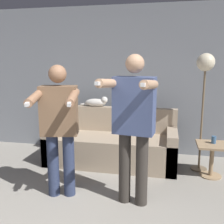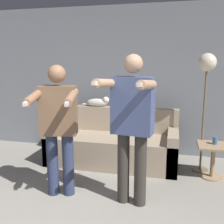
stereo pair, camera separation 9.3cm
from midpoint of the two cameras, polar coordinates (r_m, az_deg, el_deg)
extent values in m
cube|color=gray|center=(4.80, 0.18, 6.85)|extent=(10.00, 0.05, 2.60)
cube|color=tan|center=(4.30, 0.64, -8.23)|extent=(2.07, 0.80, 0.46)
cube|color=tan|center=(4.49, 1.59, -1.55)|extent=(2.07, 0.14, 0.42)
cube|color=tan|center=(4.57, -11.20, -6.33)|extent=(0.16, 0.80, 0.60)
cube|color=tan|center=(4.18, 13.68, -8.10)|extent=(0.16, 0.80, 0.60)
cylinder|color=#2D3856|center=(3.38, -12.02, -11.11)|extent=(0.14, 0.14, 0.78)
cylinder|color=#2D3856|center=(3.34, -8.71, -11.25)|extent=(0.14, 0.14, 0.78)
cube|color=brown|center=(3.17, -10.80, 0.36)|extent=(0.47, 0.31, 0.59)
sphere|color=#9E7051|center=(3.12, -11.09, 8.16)|extent=(0.21, 0.21, 0.21)
cylinder|color=#9E7051|center=(2.95, -15.81, 3.17)|extent=(0.20, 0.51, 0.15)
cube|color=white|center=(2.72, -17.26, 1.84)|extent=(0.06, 0.13, 0.05)
cylinder|color=#9E7051|center=(2.86, -7.91, 3.25)|extent=(0.20, 0.51, 0.15)
cube|color=white|center=(2.62, -8.72, 1.89)|extent=(0.06, 0.13, 0.05)
cylinder|color=#38332D|center=(3.14, 3.36, -11.98)|extent=(0.14, 0.14, 0.85)
cylinder|color=#38332D|center=(3.09, 7.05, -12.44)|extent=(0.14, 0.14, 0.85)
cube|color=#475684|center=(2.90, 5.44, 1.37)|extent=(0.48, 0.28, 0.64)
sphere|color=tan|center=(2.86, 5.61, 10.43)|extent=(0.21, 0.21, 0.21)
cylinder|color=tan|center=(2.70, -0.34, 6.27)|extent=(0.16, 0.51, 0.13)
cube|color=white|center=(2.47, -2.47, 6.24)|extent=(0.05, 0.13, 0.04)
cylinder|color=tan|center=(2.58, 8.66, 5.91)|extent=(0.16, 0.51, 0.13)
cube|color=white|center=(2.33, 7.33, 5.88)|extent=(0.05, 0.13, 0.04)
ellipsoid|color=silver|center=(4.52, -2.67, 2.08)|extent=(0.37, 0.14, 0.13)
sphere|color=silver|center=(4.47, -0.76, 2.64)|extent=(0.11, 0.11, 0.11)
ellipsoid|color=silver|center=(4.60, -4.89, 1.68)|extent=(0.20, 0.04, 0.04)
cone|color=silver|center=(4.45, -1.08, 3.15)|extent=(0.03, 0.03, 0.03)
cone|color=silver|center=(4.49, -0.95, 3.22)|extent=(0.03, 0.03, 0.03)
cylinder|color=#756047|center=(4.35, 19.18, -11.75)|extent=(0.24, 0.24, 0.02)
cylinder|color=#756047|center=(4.12, 19.85, -1.85)|extent=(0.03, 0.03, 1.56)
sphere|color=#F4E5C1|center=(4.03, 20.65, 10.10)|extent=(0.26, 0.26, 0.26)
cylinder|color=#A38460|center=(4.17, 21.45, -12.95)|extent=(0.30, 0.30, 0.02)
cylinder|color=#A38460|center=(4.09, 21.67, -10.12)|extent=(0.06, 0.06, 0.46)
cube|color=#A38460|center=(4.01, 21.92, -6.87)|extent=(0.43, 0.43, 0.03)
cylinder|color=#3D6693|center=(4.03, 22.13, -5.78)|extent=(0.07, 0.07, 0.11)
camera|label=1|loc=(0.05, -89.25, 0.15)|focal=42.00mm
camera|label=2|loc=(0.05, 90.75, -0.15)|focal=42.00mm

